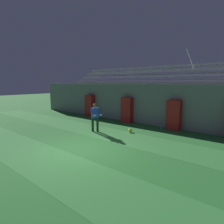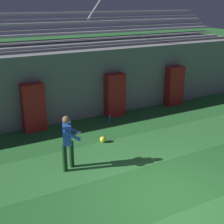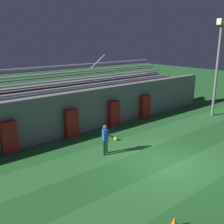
# 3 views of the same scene
# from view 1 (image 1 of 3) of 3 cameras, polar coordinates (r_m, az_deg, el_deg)

# --- Properties ---
(ground_plane) EXTENTS (80.00, 80.00, 0.00)m
(ground_plane) POSITION_cam_1_polar(r_m,az_deg,el_deg) (8.41, -9.35, -11.19)
(ground_plane) COLOR #286B2D
(turf_stripe_mid) EXTENTS (28.00, 2.17, 0.01)m
(turf_stripe_mid) POSITION_cam_1_polar(r_m,az_deg,el_deg) (7.50, -19.26, -14.11)
(turf_stripe_mid) COLOR #337A38
(turf_stripe_mid) RESTS_ON ground
(turf_stripe_far) EXTENTS (28.00, 2.17, 0.01)m
(turf_stripe_far) POSITION_cam_1_polar(r_m,az_deg,el_deg) (10.26, 1.97, -7.33)
(turf_stripe_far) COLOR #337A38
(turf_stripe_far) RESTS_ON ground
(back_wall) EXTENTS (24.00, 0.60, 2.80)m
(back_wall) POSITION_cam_1_polar(r_m,az_deg,el_deg) (13.19, 12.20, 2.31)
(back_wall) COLOR gray
(back_wall) RESTS_ON ground
(padding_pillar_gate_left) EXTENTS (0.84, 0.44, 1.83)m
(padding_pillar_gate_left) POSITION_cam_1_polar(r_m,az_deg,el_deg) (13.68, 4.57, 0.67)
(padding_pillar_gate_left) COLOR #B21E1E
(padding_pillar_gate_left) RESTS_ON ground
(padding_pillar_gate_right) EXTENTS (0.84, 0.44, 1.83)m
(padding_pillar_gate_right) POSITION_cam_1_polar(r_m,az_deg,el_deg) (12.06, 18.30, -0.88)
(padding_pillar_gate_right) COLOR #B21E1E
(padding_pillar_gate_right) RESTS_ON ground
(padding_pillar_far_left) EXTENTS (0.84, 0.44, 1.83)m
(padding_pillar_far_left) POSITION_cam_1_polar(r_m,az_deg,el_deg) (16.19, -6.76, 1.92)
(padding_pillar_far_left) COLOR #B21E1E
(padding_pillar_far_left) RESTS_ON ground
(bleacher_stand) EXTENTS (18.00, 3.35, 5.03)m
(bleacher_stand) POSITION_cam_1_polar(r_m,az_deg,el_deg) (14.97, 15.73, 3.32)
(bleacher_stand) COLOR gray
(bleacher_stand) RESTS_ON ground
(goalkeeper) EXTENTS (0.68, 0.70, 1.67)m
(goalkeeper) POSITION_cam_1_polar(r_m,az_deg,el_deg) (11.03, -5.17, -1.13)
(goalkeeper) COLOR #143319
(goalkeeper) RESTS_ON ground
(soccer_ball) EXTENTS (0.22, 0.22, 0.22)m
(soccer_ball) POSITION_cam_1_polar(r_m,az_deg,el_deg) (11.04, 5.54, -5.62)
(soccer_ball) COLOR yellow
(soccer_ball) RESTS_ON ground
(water_bottle) EXTENTS (0.07, 0.07, 0.24)m
(water_bottle) POSITION_cam_1_polar(r_m,az_deg,el_deg) (11.94, 14.75, -4.71)
(water_bottle) COLOR #1E8CD8
(water_bottle) RESTS_ON ground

